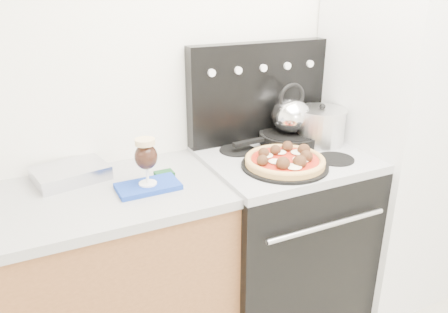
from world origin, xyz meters
TOP-DOWN VIEW (x-y plane):
  - room_shell at (0.00, 0.29)m, footprint 3.52×3.01m
  - base_cabinet at (-1.02, 1.20)m, footprint 1.45×0.60m
  - countertop at (-1.02, 1.20)m, footprint 1.48×0.63m
  - stove_body at (0.08, 1.18)m, footprint 0.76×0.65m
  - cooktop at (0.08, 1.18)m, footprint 0.76×0.65m
  - backguard at (0.08, 1.45)m, footprint 0.76×0.08m
  - fridge at (0.78, 1.15)m, footprint 0.64×0.68m
  - foil_sheet at (-0.88, 1.38)m, footprint 0.33×0.27m
  - oven_mitt at (-0.61, 1.14)m, footprint 0.26×0.15m
  - beer_glass at (-0.61, 1.14)m, footprint 0.09×0.09m
  - pizza_pan at (-0.00, 1.05)m, footprint 0.42×0.42m
  - pizza at (-0.00, 1.05)m, footprint 0.42×0.42m
  - skillet at (0.19, 1.31)m, footprint 0.33×0.33m
  - tea_kettle at (0.19, 1.31)m, footprint 0.24×0.24m
  - stock_pot at (0.33, 1.24)m, footprint 0.29×0.29m

SIDE VIEW (x-z plane):
  - base_cabinet at x=-1.02m, z-range 0.00..0.86m
  - stove_body at x=0.08m, z-range 0.00..0.88m
  - countertop at x=-1.02m, z-range 0.86..0.90m
  - cooktop at x=0.08m, z-range 0.88..0.92m
  - oven_mitt at x=-0.61m, z-range 0.90..0.92m
  - pizza_pan at x=0.00m, z-range 0.92..0.93m
  - foil_sheet at x=-0.88m, z-range 0.90..0.96m
  - skillet at x=0.19m, z-range 0.92..0.98m
  - fridge at x=0.78m, z-range 0.00..1.90m
  - pizza at x=0.00m, z-range 0.93..0.98m
  - stock_pot at x=0.33m, z-range 0.92..1.09m
  - beer_glass at x=-0.61m, z-range 0.92..1.12m
  - tea_kettle at x=0.19m, z-range 0.98..1.19m
  - backguard at x=0.08m, z-range 0.92..1.42m
  - room_shell at x=0.00m, z-range -0.01..2.51m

